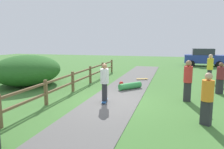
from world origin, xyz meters
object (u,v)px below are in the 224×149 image
(skateboard_loose, at_px, (142,79))
(bystander_maroon, at_px, (220,77))
(skater_riding, at_px, (105,81))
(skater_fallen, at_px, (129,86))
(bystander_orange, at_px, (207,96))
(bystander_yellow, at_px, (210,67))
(parked_car_blue, at_px, (204,57))
(bush_large, at_px, (28,70))
(bystander_red, at_px, (188,79))

(skateboard_loose, bearing_deg, bystander_maroon, -33.05)
(skater_riding, bearing_deg, skater_fallen, 79.95)
(bystander_orange, bearing_deg, skater_riding, 159.03)
(bystander_yellow, bearing_deg, bystander_orange, -99.18)
(bystander_orange, bearing_deg, parked_car_blue, 82.95)
(skater_riding, bearing_deg, parked_car_blue, 69.45)
(bush_large, xyz_separation_m, skater_riding, (5.80, -2.42, 0.05))
(bystander_red, bearing_deg, skater_riding, -160.72)
(bush_large, xyz_separation_m, skateboard_loose, (6.64, 3.64, -0.85))
(bush_large, distance_m, skater_riding, 6.29)
(skateboard_loose, distance_m, bystander_orange, 8.25)
(bystander_yellow, relative_size, bystander_red, 1.01)
(bush_large, xyz_separation_m, parked_car_blue, (12.01, 14.12, 0.02))
(bystander_yellow, distance_m, parked_car_blue, 10.42)
(skater_fallen, relative_size, bystander_red, 0.74)
(skater_riding, height_order, bystander_yellow, bystander_yellow)
(skater_fallen, distance_m, bystander_yellow, 5.73)
(bush_large, bearing_deg, skater_fallen, 5.05)
(bystander_orange, bearing_deg, skater_fallen, 127.38)
(bystander_orange, height_order, parked_car_blue, parked_car_blue)
(skater_fallen, bearing_deg, skateboard_loose, 84.30)
(bush_large, bearing_deg, skater_riding, -22.64)
(skateboard_loose, height_order, bystander_orange, bystander_orange)
(skater_riding, xyz_separation_m, bystander_yellow, (5.21, 6.16, 0.07))
(bystander_red, xyz_separation_m, parked_car_blue, (2.66, 15.30, -0.09))
(bystander_orange, bearing_deg, bystander_yellow, 80.82)
(skater_fallen, distance_m, parked_car_blue, 14.72)
(bush_large, relative_size, bystander_maroon, 2.76)
(bystander_maroon, xyz_separation_m, parked_car_blue, (0.94, 13.36, 0.06))
(bystander_maroon, bearing_deg, bystander_orange, -105.35)
(skateboard_loose, height_order, bystander_yellow, bystander_yellow)
(bush_large, distance_m, bystander_yellow, 11.63)
(parked_car_blue, bearing_deg, bystander_yellow, -95.46)
(skateboard_loose, distance_m, parked_car_blue, 11.81)
(skateboard_loose, distance_m, bystander_red, 5.61)
(skater_riding, bearing_deg, bystander_yellow, 49.80)
(bystander_red, bearing_deg, bush_large, 172.80)
(bystander_maroon, relative_size, bystander_red, 0.88)
(bush_large, relative_size, skateboard_loose, 5.57)
(bystander_maroon, distance_m, parked_car_blue, 13.39)
(skater_riding, relative_size, bystander_red, 0.93)
(bystander_maroon, distance_m, bystander_yellow, 2.99)
(bush_large, height_order, skater_riding, bush_large)
(skateboard_loose, relative_size, bystander_orange, 0.47)
(bystander_red, relative_size, parked_car_blue, 0.44)
(skateboard_loose, xyz_separation_m, bystander_red, (2.71, -4.82, 0.96))
(skater_fallen, height_order, skateboard_loose, skater_fallen)
(skateboard_loose, height_order, parked_car_blue, parked_car_blue)
(bystander_yellow, xyz_separation_m, parked_car_blue, (0.99, 10.37, -0.09))
(bush_large, distance_m, skateboard_loose, 7.62)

